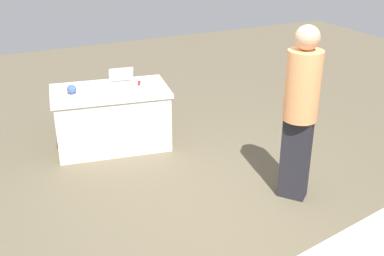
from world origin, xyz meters
The scene contains 6 objects.
ground_plane centered at (0.00, 0.00, 0.00)m, with size 14.40×14.40×0.00m, color brown.
table_foreground centered at (0.47, -1.95, 0.38)m, with size 1.55×1.05×0.77m.
person_attendee_standing centered at (-0.88, 0.06, 1.03)m, with size 0.48×0.48×1.82m.
laptop_silver centered at (0.27, -2.04, 0.80)m, with size 0.35×0.33×0.21m.
yarn_ball centered at (0.92, -1.99, 0.82)m, with size 0.11×0.11×0.11m, color #3F5999.
scissors_red centered at (0.06, -2.01, 0.77)m, with size 0.18×0.04×0.01m, color red.
Camera 1 is at (1.96, 3.49, 2.73)m, focal length 44.32 mm.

